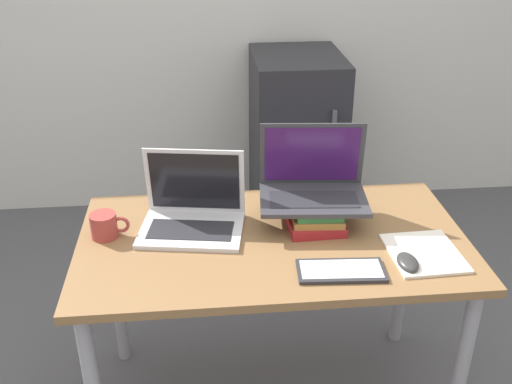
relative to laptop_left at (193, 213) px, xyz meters
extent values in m
cube|color=brown|center=(0.27, -0.10, -0.07)|extent=(1.33, 0.73, 0.03)
cylinder|color=gray|center=(0.88, -0.41, -0.45)|extent=(0.05, 0.05, 0.73)
cylinder|color=gray|center=(-0.33, 0.20, -0.45)|extent=(0.05, 0.05, 0.73)
cylinder|color=gray|center=(0.88, 0.20, -0.45)|extent=(0.05, 0.05, 0.73)
cube|color=silver|center=(-0.01, -0.04, -0.05)|extent=(0.39, 0.31, 0.02)
cube|color=#232328|center=(-0.01, -0.05, -0.04)|extent=(0.31, 0.18, 0.00)
cube|color=silver|center=(0.01, 0.08, 0.09)|extent=(0.36, 0.09, 0.25)
cube|color=black|center=(0.01, 0.07, 0.09)|extent=(0.32, 0.08, 0.22)
cube|color=maroon|center=(0.43, -0.01, -0.04)|extent=(0.20, 0.25, 0.04)
cube|color=olive|center=(0.44, -0.01, -0.01)|extent=(0.19, 0.26, 0.02)
cube|color=#33753D|center=(0.44, -0.02, 0.02)|extent=(0.17, 0.22, 0.03)
cube|color=#333338|center=(0.43, -0.01, 0.04)|extent=(0.39, 0.27, 0.02)
cube|color=#232328|center=(0.42, -0.03, 0.05)|extent=(0.32, 0.15, 0.00)
cube|color=#333338|center=(0.43, 0.10, 0.17)|extent=(0.38, 0.06, 0.24)
cube|color=#381451|center=(0.43, 0.09, 0.17)|extent=(0.34, 0.05, 0.21)
cube|color=#28282D|center=(0.46, -0.33, -0.05)|extent=(0.28, 0.14, 0.01)
cube|color=silver|center=(0.46, -0.33, -0.04)|extent=(0.26, 0.12, 0.00)
ellipsoid|color=#2D2D2D|center=(0.68, -0.32, -0.04)|extent=(0.07, 0.11, 0.03)
cube|color=white|center=(0.75, -0.25, -0.05)|extent=(0.24, 0.26, 0.01)
cylinder|color=#9E3833|center=(-0.30, -0.04, -0.01)|extent=(0.09, 0.09, 0.09)
torus|color=#9E3833|center=(-0.25, -0.04, -0.01)|extent=(0.06, 0.01, 0.06)
cube|color=#232328|center=(0.58, 1.29, -0.30)|extent=(0.48, 0.60, 1.03)
cube|color=#4C4C51|center=(0.72, 0.98, -0.25)|extent=(0.02, 0.02, 0.51)
camera|label=1|loc=(0.04, -1.84, 1.03)|focal=42.00mm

